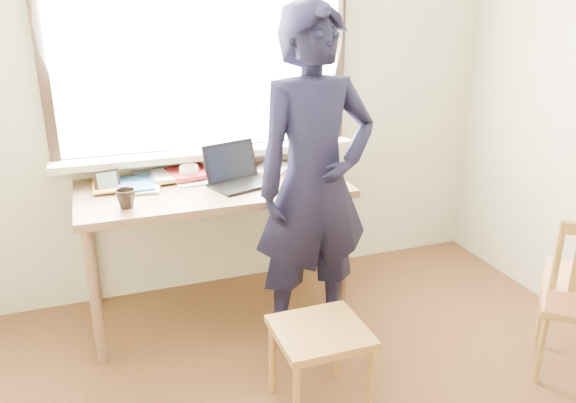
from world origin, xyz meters
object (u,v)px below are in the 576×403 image
object	(u,v)px
laptop	(237,175)
desk	(213,199)
person	(315,183)
mug_dark	(126,199)
mug_white	(189,173)
work_chair	(320,341)

from	to	relation	value
laptop	desk	bearing A→B (deg)	166.76
desk	person	size ratio (longest dim) A/B	0.83
mug_dark	mug_white	bearing A→B (deg)	41.70
laptop	person	xyz separation A→B (m)	(0.30, -0.43, 0.05)
desk	work_chair	bearing A→B (deg)	-76.39
person	laptop	bearing A→B (deg)	121.38
desk	person	bearing A→B (deg)	-46.07
mug_dark	person	world-z (taller)	person
laptop	work_chair	world-z (taller)	laptop
laptop	mug_dark	size ratio (longest dim) A/B	3.88
laptop	person	distance (m)	0.53
person	mug_white	bearing A→B (deg)	129.05
mug_white	work_chair	size ratio (longest dim) A/B	0.27
desk	work_chair	size ratio (longest dim) A/B	3.62
laptop	mug_dark	world-z (taller)	laptop
laptop	person	bearing A→B (deg)	-54.71
desk	mug_dark	distance (m)	0.56
mug_white	work_chair	bearing A→B (deg)	-72.91
work_chair	person	distance (m)	0.82
work_chair	desk	bearing A→B (deg)	103.61
laptop	mug_white	xyz separation A→B (m)	(-0.25, 0.16, -0.01)
desk	work_chair	world-z (taller)	desk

